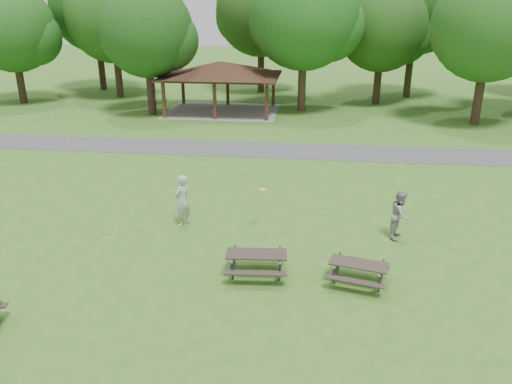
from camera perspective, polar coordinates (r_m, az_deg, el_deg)
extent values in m
plane|color=#35671D|center=(15.79, -5.40, -9.49)|extent=(160.00, 160.00, 0.00)
cube|color=#444446|center=(28.57, 0.38, 4.87)|extent=(120.00, 3.20, 0.02)
cube|color=#3C2515|center=(36.81, -10.49, 10.29)|extent=(0.22, 0.22, 2.60)
cube|color=#381E14|center=(41.92, -8.34, 11.72)|extent=(0.22, 0.22, 2.60)
cube|color=#3B2015|center=(35.90, -4.74, 10.30)|extent=(0.22, 0.22, 2.60)
cube|color=#361F13|center=(41.13, -3.25, 11.72)|extent=(0.22, 0.22, 2.60)
cube|color=#371E14|center=(35.36, 1.24, 10.20)|extent=(0.22, 0.22, 2.60)
cube|color=#342212|center=(40.66, 2.00, 11.63)|extent=(0.22, 0.22, 2.60)
cube|color=#321C14|center=(38.29, -4.00, 13.09)|extent=(8.60, 6.60, 0.16)
pyramid|color=black|center=(38.21, -4.02, 13.95)|extent=(7.01, 7.01, 1.00)
cube|color=gray|center=(38.75, -3.90, 9.19)|extent=(8.40, 6.40, 0.03)
cylinder|color=black|center=(46.05, -25.30, 11.25)|extent=(0.60, 0.60, 3.32)
sphere|color=#174814|center=(45.66, -26.15, 16.43)|extent=(6.80, 6.80, 6.80)
sphere|color=#164714|center=(45.17, -24.11, 15.83)|extent=(4.42, 4.42, 4.42)
cylinder|color=black|center=(45.97, -15.45, 12.80)|extent=(0.60, 0.60, 3.85)
sphere|color=#1B4814|center=(45.58, -16.07, 18.83)|extent=(7.80, 7.80, 7.80)
sphere|color=#194614|center=(45.27, -13.66, 18.04)|extent=(5.07, 5.07, 5.07)
sphere|color=#144513|center=(46.03, -17.97, 17.92)|extent=(4.68, 4.68, 4.68)
cylinder|color=black|center=(38.25, -11.91, 11.28)|extent=(0.60, 0.60, 3.50)
sphere|color=#143E11|center=(37.79, -12.41, 17.59)|extent=(6.60, 6.60, 6.60)
sphere|color=#164212|center=(37.67, -9.95, 16.74)|extent=(4.29, 4.29, 4.29)
sphere|color=#174A15|center=(38.07, -14.41, 16.71)|extent=(3.96, 3.96, 3.96)
cylinder|color=#322216|center=(38.74, 5.27, 12.15)|extent=(0.60, 0.60, 4.02)
sphere|color=#164E16|center=(38.28, 5.53, 19.58)|extent=(8.00, 8.00, 8.00)
sphere|color=#174E16|center=(38.60, 8.31, 18.29)|extent=(5.20, 5.20, 5.20)
sphere|color=#1A4513|center=(38.18, 2.95, 18.74)|extent=(4.80, 4.80, 4.80)
cylinder|color=black|center=(42.52, 13.70, 12.05)|extent=(0.60, 0.60, 3.43)
sphere|color=#194112|center=(42.09, 14.23, 17.88)|extent=(7.00, 7.00, 7.00)
sphere|color=#174413|center=(42.64, 16.28, 16.78)|extent=(4.55, 4.55, 4.55)
sphere|color=#1F4A15|center=(41.78, 12.20, 17.29)|extent=(4.20, 4.20, 4.20)
cylinder|color=black|center=(37.42, 24.07, 9.93)|extent=(0.60, 0.60, 3.78)
sphere|color=#194A15|center=(36.94, 25.19, 17.00)|extent=(7.40, 7.40, 7.40)
sphere|color=#1C4213|center=(36.37, 22.84, 16.41)|extent=(4.44, 4.44, 4.44)
cylinder|color=black|center=(50.30, -17.26, 13.59)|extent=(0.60, 0.60, 4.38)
sphere|color=#144614|center=(49.96, -17.94, 19.47)|extent=(8.00, 8.00, 8.00)
sphere|color=#174714|center=(49.56, -15.68, 18.76)|extent=(5.20, 5.20, 5.20)
sphere|color=#1B4112|center=(50.45, -19.70, 18.60)|extent=(4.80, 4.80, 4.80)
cylinder|color=black|center=(46.91, 0.57, 13.87)|extent=(0.60, 0.60, 4.13)
sphere|color=#1C4413|center=(46.54, 0.59, 20.06)|extent=(8.00, 8.00, 8.00)
sphere|color=#134313|center=(46.70, 2.95, 19.06)|extent=(5.20, 5.20, 5.20)
sphere|color=#1E4413|center=(46.56, -1.52, 19.32)|extent=(4.80, 4.80, 4.80)
cylinder|color=#312215|center=(46.31, 17.07, 13.14)|extent=(0.60, 0.60, 4.55)
sphere|color=#154513|center=(45.95, 17.84, 19.82)|extent=(8.40, 8.40, 8.40)
sphere|color=#174A15|center=(46.62, 20.05, 18.54)|extent=(5.46, 5.46, 5.46)
sphere|color=#164D16|center=(45.50, 15.59, 19.24)|extent=(5.04, 5.04, 5.04)
cube|color=#2C2320|center=(15.35, 0.06, -7.10)|extent=(1.91, 0.86, 0.05)
cube|color=#2C2520|center=(14.97, -0.05, -9.25)|extent=(1.87, 0.40, 0.04)
cube|color=#312A24|center=(16.04, 0.16, -7.03)|extent=(1.87, 0.40, 0.04)
cube|color=#3A3B3D|center=(15.25, -2.73, -8.98)|extent=(0.09, 0.39, 0.81)
cube|color=#404042|center=(15.92, -2.47, -7.58)|extent=(0.09, 0.39, 0.81)
cube|color=#474749|center=(15.57, -2.60, -8.16)|extent=(0.17, 1.51, 0.05)
cube|color=#38383B|center=(15.19, 2.72, -9.11)|extent=(0.09, 0.39, 0.81)
cube|color=#434346|center=(15.86, 2.73, -7.69)|extent=(0.09, 0.39, 0.81)
cube|color=#434346|center=(15.51, 2.73, -8.29)|extent=(0.17, 1.51, 0.05)
cube|color=#2D2720|center=(15.26, 11.68, -8.03)|extent=(1.82, 1.06, 0.05)
cube|color=#2E2521|center=(14.92, 11.25, -9.99)|extent=(1.72, 0.64, 0.04)
cube|color=#2B241F|center=(15.89, 11.94, -7.98)|extent=(1.72, 0.64, 0.04)
cube|color=#454548|center=(15.21, 8.89, -9.44)|extent=(0.14, 0.36, 0.74)
cube|color=#3C3C3E|center=(15.82, 9.43, -8.19)|extent=(0.14, 0.36, 0.74)
cube|color=#3A3A3C|center=(15.50, 9.17, -8.71)|extent=(0.38, 1.37, 0.05)
cube|color=#454547|center=(15.07, 13.87, -10.17)|extent=(0.14, 0.36, 0.74)
cube|color=#444447|center=(15.69, 14.20, -8.87)|extent=(0.14, 0.36, 0.74)
cube|color=#38383A|center=(15.36, 14.05, -9.42)|extent=(0.38, 1.37, 0.05)
cylinder|color=yellow|center=(18.06, 0.76, 0.29)|extent=(0.33, 0.33, 0.02)
imported|color=#AFAEB1|center=(18.86, -8.43, -0.95)|extent=(0.74, 0.86, 2.00)
imported|color=gray|center=(18.44, 16.16, -2.49)|extent=(0.94, 1.05, 1.78)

